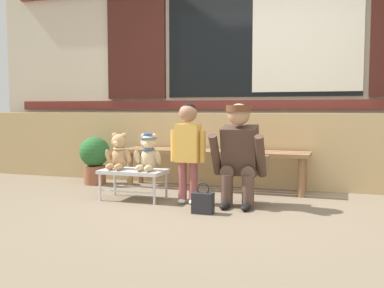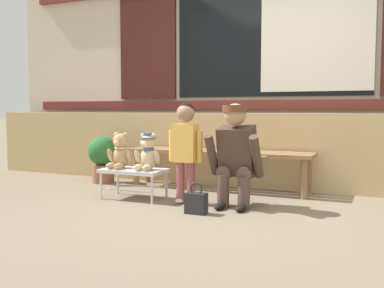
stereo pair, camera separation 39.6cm
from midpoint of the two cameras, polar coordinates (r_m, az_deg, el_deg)
ground_plane at (r=3.95m, az=0.75°, el=-8.68°), size 60.00×60.00×0.00m
brick_low_wall at (r=5.25m, az=5.59°, el=-0.74°), size 7.51×0.25×0.85m
shop_facade at (r=5.78m, az=6.93°, el=12.48°), size 7.67×0.26×3.39m
wooden_bench_long at (r=5.00m, az=0.53°, el=-1.57°), size 2.10×0.40×0.44m
small_display_bench at (r=4.51m, az=-9.97°, el=-3.67°), size 0.64×0.36×0.30m
teddy_bear_plain at (r=4.57m, az=-11.75°, el=-1.10°), size 0.28×0.26×0.36m
teddy_bear_with_hat at (r=4.41m, az=-8.17°, el=-1.13°), size 0.28×0.27×0.36m
child_standing at (r=4.22m, az=-3.19°, el=0.29°), size 0.35×0.18×0.96m
adult_crouching at (r=4.14m, az=3.48°, el=-1.35°), size 0.50×0.49×0.95m
handbag_on_ground at (r=3.89m, az=-1.54°, el=-7.45°), size 0.18×0.11×0.27m
potted_plant at (r=5.53m, az=-14.29°, el=-1.66°), size 0.36×0.36×0.57m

